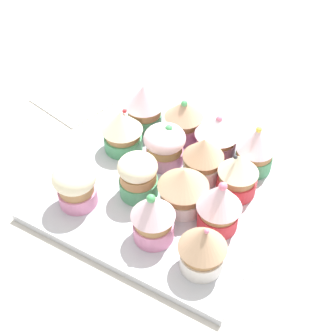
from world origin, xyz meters
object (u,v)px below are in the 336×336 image
object	(u,v)px
cupcake_2	(184,119)
cupcake_11	(203,247)
cupcake_0	(255,149)
cupcake_9	(183,187)
cupcake_10	(138,176)
cupcake_6	(165,145)
cupcake_8	(219,205)
cupcake_4	(238,174)
cupcake_12	(153,216)
cupcake_13	(76,184)
cupcake_7	(122,130)
napkin	(77,98)
cupcake_1	(217,135)
cupcake_5	(203,158)
baking_tray	(168,186)
cupcake_3	(144,106)

from	to	relation	value
cupcake_2	cupcake_11	distance (cm)	24.11
cupcake_0	cupcake_9	bearing A→B (deg)	64.42
cupcake_2	cupcake_10	distance (cm)	13.75
cupcake_6	cupcake_8	bearing A→B (deg)	148.95
cupcake_4	cupcake_12	xyz separation A→B (cm)	(6.05, 12.41, 0.51)
cupcake_10	cupcake_13	world-z (taller)	same
cupcake_8	cupcake_10	distance (cm)	12.02
cupcake_9	cupcake_12	xyz separation A→B (cm)	(0.76, 6.48, 0.43)
cupcake_7	napkin	distance (cm)	18.26
cupcake_1	cupcake_7	bearing A→B (deg)	24.89
cupcake_6	cupcake_7	size ratio (longest dim) A/B	0.94
cupcake_0	cupcake_1	distance (cm)	6.21
cupcake_0	cupcake_5	world-z (taller)	cupcake_0
cupcake_12	cupcake_9	bearing A→B (deg)	-96.72
baking_tray	cupcake_10	bearing A→B (deg)	54.49
baking_tray	cupcake_6	xyz separation A→B (cm)	(2.63, -3.68, 3.97)
cupcake_0	cupcake_8	bearing A→B (deg)	89.99
baking_tray	cupcake_8	world-z (taller)	cupcake_8
cupcake_3	cupcake_9	size ratio (longest dim) A/B	1.18
cupcake_8	napkin	distance (cm)	38.25
baking_tray	cupcake_0	xyz separation A→B (cm)	(-9.39, -8.95, 4.37)
cupcake_5	cupcake_3	bearing A→B (deg)	-22.42
cupcake_4	cupcake_10	xyz separation A→B (cm)	(11.72, 6.92, -0.08)
cupcake_4	cupcake_7	world-z (taller)	cupcake_7
cupcake_1	cupcake_10	xyz separation A→B (cm)	(5.80, 12.92, -0.09)
cupcake_13	cupcake_12	bearing A→B (deg)	-179.82
baking_tray	cupcake_3	bearing A→B (deg)	-44.17
baking_tray	napkin	world-z (taller)	baking_tray
cupcake_9	cupcake_12	bearing A→B (deg)	83.28
cupcake_2	napkin	distance (cm)	23.10
baking_tray	cupcake_1	size ratio (longest dim) A/B	4.47
cupcake_0	cupcake_3	world-z (taller)	cupcake_3
cupcake_9	cupcake_13	world-z (taller)	same
cupcake_1	cupcake_5	size ratio (longest dim) A/B	1.02
cupcake_1	cupcake_4	bearing A→B (deg)	134.59
cupcake_5	cupcake_7	distance (cm)	13.34
cupcake_2	cupcake_4	distance (cm)	13.79
baking_tray	cupcake_10	size ratio (longest dim) A/B	4.63
baking_tray	cupcake_5	distance (cm)	6.64
cupcake_4	napkin	xyz separation A→B (cm)	(34.57, -8.19, -4.39)
cupcake_1	cupcake_10	world-z (taller)	cupcake_1
baking_tray	cupcake_6	bearing A→B (deg)	-54.49
cupcake_1	cupcake_6	world-z (taller)	cupcake_1
cupcake_2	napkin	bearing A→B (deg)	-3.45
cupcake_1	cupcake_9	bearing A→B (deg)	93.03
cupcake_4	cupcake_7	distance (cm)	18.89
cupcake_8	cupcake_11	xyz separation A→B (cm)	(-0.92, 6.56, -0.26)
cupcake_4	cupcake_8	size ratio (longest dim) A/B	0.89
cupcake_4	napkin	world-z (taller)	cupcake_4
cupcake_5	cupcake_11	bearing A→B (deg)	115.82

